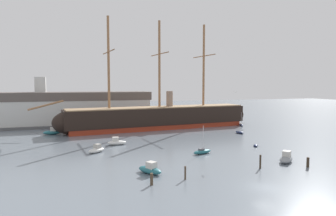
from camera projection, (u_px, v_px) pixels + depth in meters
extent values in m
plane|color=slate|center=(264.00, 187.00, 39.31)|extent=(400.00, 400.00, 0.00)
cube|color=maroon|center=(160.00, 126.00, 91.76)|extent=(53.95, 13.25, 1.39)
cube|color=black|center=(160.00, 116.00, 91.51)|extent=(56.20, 13.81, 4.97)
ellipsoid|color=black|center=(71.00, 122.00, 81.15)|extent=(10.71, 8.47, 6.36)
ellipsoid|color=black|center=(230.00, 115.00, 101.98)|extent=(10.71, 8.47, 6.36)
cube|color=#9E7F5B|center=(159.00, 107.00, 91.31)|extent=(55.02, 13.03, 0.30)
cylinder|color=#936642|center=(109.00, 63.00, 84.09)|extent=(0.70, 0.70, 25.83)
cylinder|color=#936642|center=(108.00, 52.00, 83.85)|extent=(1.60, 13.32, 0.28)
cylinder|color=#936642|center=(159.00, 65.00, 90.32)|extent=(0.70, 0.70, 25.83)
cylinder|color=#936642|center=(159.00, 54.00, 90.08)|extent=(1.60, 13.32, 0.28)
cylinder|color=#936642|center=(204.00, 66.00, 96.54)|extent=(0.70, 0.70, 25.83)
cylinder|color=#936642|center=(204.00, 56.00, 96.30)|extent=(1.60, 13.32, 0.28)
cylinder|color=#936642|center=(46.00, 105.00, 78.23)|extent=(8.80, 1.36, 2.65)
cylinder|color=gray|center=(170.00, 99.00, 92.48)|extent=(1.99, 1.99, 4.97)
ellipsoid|color=#236670|center=(150.00, 170.00, 45.37)|extent=(3.78, 4.65, 1.01)
cube|color=beige|center=(151.00, 165.00, 45.11)|extent=(1.69, 1.74, 1.01)
ellipsoid|color=gray|center=(286.00, 159.00, 51.88)|extent=(4.77, 4.39, 1.07)
cube|color=beige|center=(287.00, 154.00, 52.08)|extent=(1.87, 1.85, 1.07)
ellipsoid|color=#236670|center=(202.00, 152.00, 58.24)|extent=(4.37, 2.36, 0.80)
cube|color=#4C4C51|center=(201.00, 150.00, 58.09)|extent=(1.20, 0.95, 0.42)
cylinder|color=silver|center=(203.00, 138.00, 58.15)|extent=(0.10, 0.10, 4.82)
ellipsoid|color=silver|center=(96.00, 150.00, 59.36)|extent=(4.02, 3.67, 0.90)
cube|color=#B2ADA3|center=(97.00, 146.00, 59.53)|extent=(1.58, 1.56, 0.90)
ellipsoid|color=#1E284C|center=(256.00, 145.00, 65.13)|extent=(1.80, 2.21, 0.48)
cube|color=beige|center=(256.00, 145.00, 65.11)|extent=(0.75, 0.54, 0.07)
ellipsoid|color=silver|center=(117.00, 143.00, 66.87)|extent=(4.25, 1.90, 0.98)
cube|color=beige|center=(116.00, 139.00, 66.73)|extent=(1.32, 1.18, 0.98)
ellipsoid|color=#1E284C|center=(240.00, 132.00, 82.30)|extent=(1.65, 3.11, 0.70)
cube|color=#4C4C51|center=(240.00, 131.00, 82.28)|extent=(1.13, 0.40, 0.11)
ellipsoid|color=#236670|center=(52.00, 132.00, 80.79)|extent=(4.78, 2.44, 1.07)
cube|color=beige|center=(53.00, 129.00, 80.79)|extent=(1.54, 1.40, 1.07)
ellipsoid|color=#1E284C|center=(241.00, 125.00, 97.46)|extent=(2.24, 3.55, 0.65)
cube|color=beige|center=(241.00, 124.00, 97.27)|extent=(0.84, 1.00, 0.34)
cylinder|color=silver|center=(241.00, 118.00, 97.47)|extent=(0.09, 0.09, 3.93)
ellipsoid|color=#7FB2D6|center=(144.00, 123.00, 100.94)|extent=(3.91, 2.95, 0.84)
cube|color=#4C4C51|center=(143.00, 121.00, 100.93)|extent=(1.42, 1.37, 0.84)
cylinder|color=#382B1E|center=(308.00, 162.00, 48.69)|extent=(0.44, 0.44, 1.61)
cylinder|color=#4C3D2D|center=(185.00, 173.00, 42.37)|extent=(0.27, 0.27, 1.92)
cylinder|color=#382B1E|center=(260.00, 162.00, 48.05)|extent=(0.30, 0.30, 2.18)
cylinder|color=#4C3D2D|center=(152.00, 179.00, 40.04)|extent=(0.40, 0.40, 1.63)
cube|color=#565659|center=(72.00, 124.00, 99.11)|extent=(54.95, 13.63, 0.80)
cube|color=silver|center=(72.00, 112.00, 98.79)|extent=(49.96, 11.36, 7.43)
cube|color=#5B514C|center=(71.00, 96.00, 98.40)|extent=(50.96, 11.59, 2.64)
cube|color=silver|center=(40.00, 85.00, 95.21)|extent=(3.20, 3.20, 4.81)
ellipsoid|color=silver|center=(235.00, 92.00, 58.68)|extent=(0.34, 0.17, 0.11)
sphere|color=silver|center=(235.00, 92.00, 58.65)|extent=(0.09, 0.09, 0.09)
cube|color=#ADA89E|center=(236.00, 92.00, 58.33)|extent=(0.23, 0.60, 0.13)
cube|color=#ADA89E|center=(235.00, 92.00, 59.02)|extent=(0.23, 0.60, 0.13)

